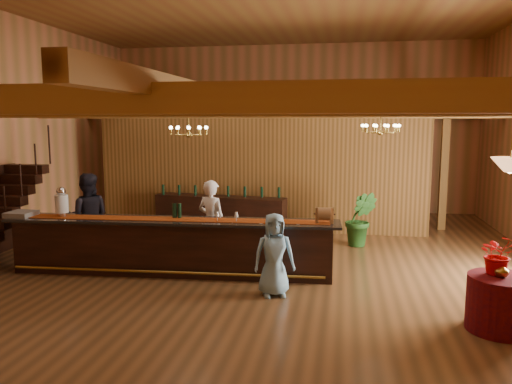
% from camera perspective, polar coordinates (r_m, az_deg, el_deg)
% --- Properties ---
extents(floor, '(14.00, 14.00, 0.00)m').
position_cam_1_polar(floor, '(10.44, -0.21, -8.56)').
color(floor, brown).
rests_on(floor, ground).
extents(wall_back, '(12.00, 0.10, 5.50)m').
position_cam_1_polar(wall_back, '(16.94, 4.01, 7.27)').
color(wall_back, '#C47950').
rests_on(wall_back, floor).
extents(wall_front, '(12.00, 0.10, 5.50)m').
position_cam_1_polar(wall_front, '(3.36, -21.91, 3.28)').
color(wall_front, '#C47950').
rests_on(wall_front, floor).
extents(beam_grid, '(11.90, 13.90, 0.39)m').
position_cam_1_polar(beam_grid, '(10.50, 0.27, 9.45)').
color(beam_grid, olive).
rests_on(beam_grid, wall_left).
extents(support_posts, '(9.20, 10.20, 3.20)m').
position_cam_1_polar(support_posts, '(9.61, -0.75, -0.24)').
color(support_posts, olive).
rests_on(support_posts, floor).
extents(partition_wall, '(9.00, 0.18, 3.10)m').
position_cam_1_polar(partition_wall, '(13.61, 0.32, 2.02)').
color(partition_wall, brown).
rests_on(partition_wall, floor).
extents(backroom_boxes, '(4.10, 0.60, 1.10)m').
position_cam_1_polar(backroom_boxes, '(15.68, 2.29, -0.94)').
color(backroom_boxes, black).
rests_on(backroom_boxes, floor).
extents(tasting_bar, '(6.59, 1.23, 1.11)m').
position_cam_1_polar(tasting_bar, '(10.00, -9.59, -6.13)').
color(tasting_bar, black).
rests_on(tasting_bar, floor).
extents(beverage_dispenser, '(0.26, 0.26, 0.60)m').
position_cam_1_polar(beverage_dispenser, '(10.73, -21.33, -1.11)').
color(beverage_dispenser, silver).
rests_on(beverage_dispenser, tasting_bar).
extents(glass_rack_tray, '(0.50, 0.50, 0.10)m').
position_cam_1_polar(glass_rack_tray, '(11.09, -25.25, -2.29)').
color(glass_rack_tray, gray).
rests_on(glass_rack_tray, tasting_bar).
extents(raffle_drum, '(0.34, 0.24, 0.30)m').
position_cam_1_polar(raffle_drum, '(9.42, 7.84, -2.53)').
color(raffle_drum, brown).
rests_on(raffle_drum, tasting_bar).
extents(bar_bottle_0, '(0.07, 0.07, 0.30)m').
position_cam_1_polar(bar_bottle_0, '(9.97, -9.33, -2.12)').
color(bar_bottle_0, black).
rests_on(bar_bottle_0, tasting_bar).
extents(bar_bottle_1, '(0.07, 0.07, 0.30)m').
position_cam_1_polar(bar_bottle_1, '(9.97, -9.24, -2.13)').
color(bar_bottle_1, black).
rests_on(bar_bottle_1, tasting_bar).
extents(bar_bottle_2, '(0.07, 0.07, 0.30)m').
position_cam_1_polar(bar_bottle_2, '(9.94, -8.74, -2.14)').
color(bar_bottle_2, black).
rests_on(bar_bottle_2, tasting_bar).
extents(backbar_shelf, '(3.62, 1.01, 1.01)m').
position_cam_1_polar(backbar_shelf, '(13.43, -4.12, -2.60)').
color(backbar_shelf, black).
rests_on(backbar_shelf, floor).
extents(round_table, '(0.93, 0.93, 0.80)m').
position_cam_1_polar(round_table, '(8.13, 26.14, -11.38)').
color(round_table, '#69090A').
rests_on(round_table, floor).
extents(chandelier_left, '(0.80, 0.80, 0.55)m').
position_cam_1_polar(chandelier_left, '(10.49, -7.71, 7.01)').
color(chandelier_left, olive).
rests_on(chandelier_left, beam_grid).
extents(chandelier_right, '(0.80, 0.80, 0.51)m').
position_cam_1_polar(chandelier_right, '(11.07, 14.06, 7.09)').
color(chandelier_right, olive).
rests_on(chandelier_right, beam_grid).
extents(pendant_lamp, '(0.52, 0.52, 0.90)m').
position_cam_1_polar(pendant_lamp, '(7.72, 27.07, 2.81)').
color(pendant_lamp, olive).
rests_on(pendant_lamp, beam_grid).
extents(bartender, '(0.76, 0.63, 1.79)m').
position_cam_1_polar(bartender, '(10.52, -5.09, -3.46)').
color(bartender, white).
rests_on(bartender, floor).
extents(staff_second, '(1.12, 1.01, 1.89)m').
position_cam_1_polar(staff_second, '(11.35, -18.67, -2.71)').
color(staff_second, black).
rests_on(staff_second, floor).
extents(guest, '(0.81, 0.65, 1.44)m').
position_cam_1_polar(guest, '(8.63, 2.10, -7.17)').
color(guest, '#79A9C8').
rests_on(guest, floor).
extents(floor_plant, '(0.78, 0.64, 1.34)m').
position_cam_1_polar(floor_plant, '(12.24, 11.85, -3.02)').
color(floor_plant, '#1F4A18').
rests_on(floor_plant, floor).
extents(table_flowers, '(0.59, 0.53, 0.59)m').
position_cam_1_polar(table_flowers, '(8.02, 25.96, -6.40)').
color(table_flowers, '#CA0605').
rests_on(table_flowers, round_table).
extents(table_vase, '(0.18, 0.18, 0.32)m').
position_cam_1_polar(table_vase, '(7.94, 26.29, -7.62)').
color(table_vase, olive).
rests_on(table_vase, round_table).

